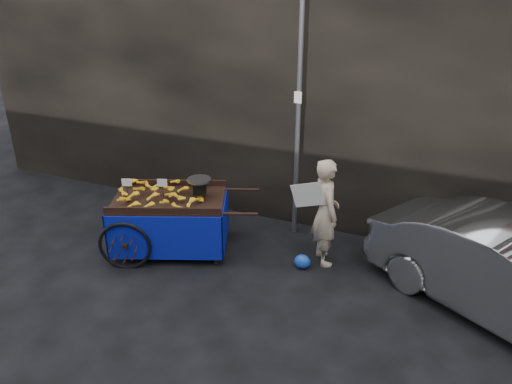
% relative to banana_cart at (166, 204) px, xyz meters
% --- Properties ---
extents(ground, '(80.00, 80.00, 0.00)m').
position_rel_banana_cart_xyz_m(ground, '(1.42, 0.04, -0.82)').
color(ground, black).
rests_on(ground, ground).
extents(building_wall, '(13.50, 2.00, 5.00)m').
position_rel_banana_cart_xyz_m(building_wall, '(1.82, 2.64, 1.68)').
color(building_wall, black).
rests_on(building_wall, ground).
extents(street_pole, '(0.12, 0.10, 4.00)m').
position_rel_banana_cart_xyz_m(street_pole, '(1.72, 1.34, 1.19)').
color(street_pole, slate).
rests_on(street_pole, ground).
extents(banana_cart, '(2.66, 1.91, 1.32)m').
position_rel_banana_cart_xyz_m(banana_cart, '(0.00, 0.00, 0.00)').
color(banana_cart, black).
rests_on(banana_cart, ground).
extents(vendor, '(0.89, 0.75, 1.71)m').
position_rel_banana_cart_xyz_m(vendor, '(2.44, 0.63, 0.04)').
color(vendor, '#C5AD92').
rests_on(vendor, ground).
extents(plastic_bag, '(0.25, 0.20, 0.23)m').
position_rel_banana_cart_xyz_m(plastic_bag, '(2.21, 0.30, -0.70)').
color(plastic_bag, blue).
rests_on(plastic_bag, ground).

